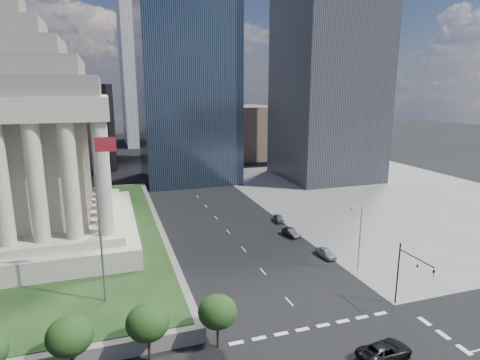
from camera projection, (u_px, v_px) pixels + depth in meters
name	position (u px, v px, depth m)	size (l,w,h in m)	color
ground	(179.00, 176.00, 124.86)	(500.00, 500.00, 0.00)	black
sidewalk_ne	(387.00, 195.00, 101.92)	(68.00, 90.00, 0.03)	slate
war_memorial	(14.00, 122.00, 61.57)	(34.00, 34.00, 39.00)	#AA9F8E
flagpole	(100.00, 209.00, 44.90)	(2.52, 0.24, 20.00)	slate
midrise_glass	(186.00, 76.00, 114.23)	(26.00, 26.00, 60.00)	black
highrise_ne	(331.00, 3.00, 112.84)	(26.00, 28.00, 100.00)	black
building_filler_ne	(245.00, 131.00, 160.25)	(20.00, 30.00, 20.00)	brown
building_filler_nw	(78.00, 125.00, 140.36)	(24.00, 30.00, 28.00)	brown
traffic_signal_ne	(409.00, 270.00, 47.61)	(0.30, 5.74, 8.00)	black
street_lamp_north	(359.00, 234.00, 58.25)	(2.13, 0.22, 10.00)	slate
pickup_truck	(385.00, 351.00, 39.91)	(2.69, 5.83, 1.62)	black
parked_sedan_near	(326.00, 253.00, 64.10)	(4.17, 1.68, 1.42)	gray
parked_sedan_mid	(291.00, 233.00, 73.26)	(4.20, 1.46, 1.38)	black
parked_sedan_far	(279.00, 218.00, 81.39)	(1.59, 3.96, 1.35)	#57595E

